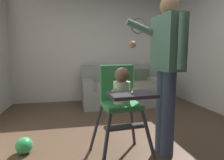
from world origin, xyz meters
TOP-DOWN VIEW (x-y plane):
  - ground at (0.00, 0.00)m, footprint 5.64×6.59m
  - wall_far at (0.00, 2.52)m, footprint 4.84×0.06m
  - couch at (0.38, 2.01)m, footprint 1.71×0.86m
  - high_chair at (-0.20, -0.21)m, footprint 0.65×0.76m
  - adult_standing at (0.31, -0.19)m, footprint 0.53×0.50m
  - toy_ball at (-1.23, 0.12)m, footprint 0.19×0.19m
  - wall_clock at (0.93, 2.48)m, footprint 0.36×0.04m

SIDE VIEW (x-z plane):
  - ground at x=0.00m, z-range -0.10..0.00m
  - toy_ball at x=-1.23m, z-range 0.00..0.19m
  - couch at x=0.38m, z-range -0.10..0.76m
  - high_chair at x=-0.20m, z-range 0.20..1.19m
  - adult_standing at x=0.31m, z-range 0.12..1.82m
  - wall_far at x=0.00m, z-range 0.00..2.65m
  - wall_clock at x=0.93m, z-range 1.62..1.98m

